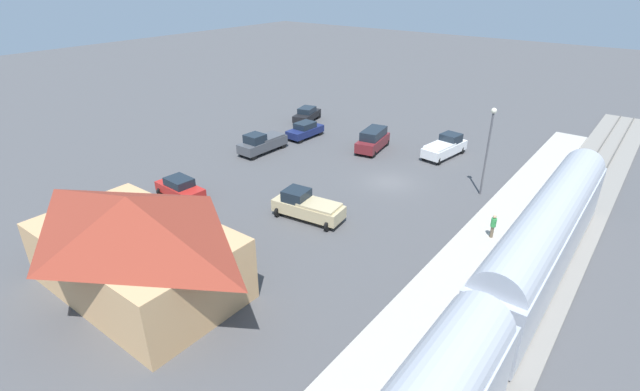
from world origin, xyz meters
TOP-DOWN VIEW (x-y plane):
  - ground_plane at (0.00, 0.00)m, footprint 200.00×200.00m
  - railway_track at (-14.00, 0.00)m, footprint 4.80×70.00m
  - platform at (-10.00, 0.00)m, footprint 3.20×46.00m
  - passenger_train at (-14.00, 16.65)m, footprint 2.93×40.75m
  - station_building at (4.00, 22.00)m, footprint 12.78×7.86m
  - pedestrian_on_platform at (-10.44, 4.39)m, footprint 0.36×0.36m
  - pickup_charcoal at (14.08, 1.41)m, footprint 2.07×5.44m
  - pickup_white at (-1.20, -8.78)m, footprint 2.70×5.62m
  - suv_maroon at (5.44, -5.96)m, footprint 2.77×5.16m
  - pickup_tan at (1.66, 9.54)m, footprint 5.60×3.00m
  - sedan_black at (17.16, -9.72)m, footprint 2.90×4.82m
  - sedan_navy at (13.49, -4.82)m, footprint 1.97×4.55m
  - sedan_red at (12.06, 13.09)m, footprint 4.60×2.47m
  - light_pole_near_platform at (-7.20, -2.46)m, footprint 0.44×0.44m

SIDE VIEW (x-z plane):
  - ground_plane at x=0.00m, z-range 0.00..0.00m
  - railway_track at x=-14.00m, z-range -0.06..0.24m
  - platform at x=-10.00m, z-range 0.00..0.30m
  - sedan_black at x=17.16m, z-range 0.01..1.75m
  - sedan_navy at x=13.49m, z-range 0.01..1.75m
  - sedan_red at x=12.06m, z-range 0.01..1.75m
  - pickup_charcoal at x=14.08m, z-range -0.04..2.10m
  - pickup_white at x=-1.20m, z-range -0.04..2.10m
  - pickup_tan at x=1.66m, z-range -0.04..2.10m
  - suv_maroon at x=5.44m, z-range 0.04..2.26m
  - pedestrian_on_platform at x=-10.44m, z-range 0.43..2.14m
  - passenger_train at x=-14.00m, z-range 0.37..5.35m
  - station_building at x=4.00m, z-range 0.12..6.10m
  - light_pole_near_platform at x=-7.20m, z-range 0.98..8.32m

